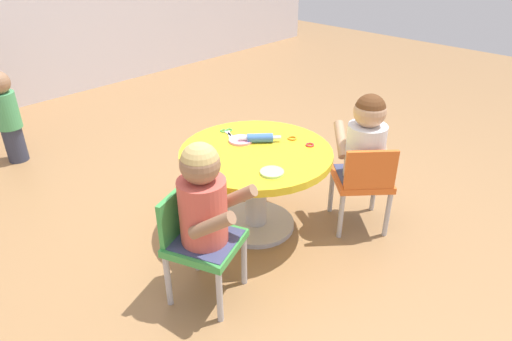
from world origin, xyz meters
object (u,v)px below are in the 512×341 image
(seated_child_right, at_px, (366,140))
(toddler_standing, at_px, (7,114))
(craft_table, at_px, (256,171))
(rolling_pin, at_px, (260,138))
(craft_scissors, at_px, (228,132))
(child_chair_right, at_px, (363,180))
(child_chair_left, at_px, (198,240))
(seated_child_left, at_px, (203,199))

(seated_child_right, xyz_separation_m, toddler_standing, (-1.05, 2.25, -0.17))
(craft_table, relative_size, rolling_pin, 4.46)
(rolling_pin, relative_size, craft_scissors, 1.29)
(craft_table, xyz_separation_m, child_chair_right, (0.41, -0.43, -0.06))
(toddler_standing, bearing_deg, rolling_pin, -68.66)
(child_chair_left, height_order, craft_scissors, child_chair_left)
(craft_table, height_order, seated_child_left, seated_child_left)
(child_chair_left, height_order, toddler_standing, toddler_standing)
(child_chair_left, distance_m, toddler_standing, 2.03)
(seated_child_left, height_order, seated_child_right, same)
(craft_table, distance_m, rolling_pin, 0.19)
(child_chair_left, bearing_deg, craft_table, 17.59)
(child_chair_right, distance_m, toddler_standing, 2.49)
(child_chair_left, distance_m, rolling_pin, 0.72)
(craft_table, height_order, craft_scissors, craft_scissors)
(seated_child_left, height_order, rolling_pin, seated_child_left)
(child_chair_left, bearing_deg, seated_child_left, -69.04)
(child_chair_left, relative_size, toddler_standing, 0.80)
(seated_child_left, xyz_separation_m, craft_scissors, (0.60, 0.49, -0.04))
(craft_table, bearing_deg, seated_child_left, -158.53)
(child_chair_left, height_order, seated_child_left, seated_child_left)
(rolling_pin, bearing_deg, toddler_standing, 111.34)
(child_chair_right, xyz_separation_m, seated_child_right, (0.03, 0.03, 0.23))
(seated_child_left, relative_size, seated_child_right, 1.00)
(craft_table, relative_size, craft_scissors, 5.75)
(rolling_pin, xyz_separation_m, craft_scissors, (-0.04, 0.22, -0.02))
(child_chair_left, xyz_separation_m, seated_child_right, (1.00, -0.22, 0.23))
(craft_table, xyz_separation_m, child_chair_left, (-0.56, -0.18, -0.06))
(seated_child_left, height_order, child_chair_right, seated_child_left)
(child_chair_left, bearing_deg, rolling_pin, 19.65)
(child_chair_left, height_order, rolling_pin, rolling_pin)
(seated_child_left, distance_m, craft_scissors, 0.78)
(seated_child_right, relative_size, craft_scissors, 3.58)
(toddler_standing, relative_size, rolling_pin, 3.66)
(rolling_pin, height_order, craft_scissors, rolling_pin)
(seated_child_right, height_order, rolling_pin, seated_child_right)
(craft_table, bearing_deg, seated_child_right, -42.61)
(seated_child_left, bearing_deg, seated_child_right, -10.57)
(craft_scissors, bearing_deg, rolling_pin, -80.77)
(seated_child_left, relative_size, rolling_pin, 2.78)
(child_chair_left, distance_m, seated_child_right, 1.05)
(child_chair_right, height_order, seated_child_right, seated_child_right)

